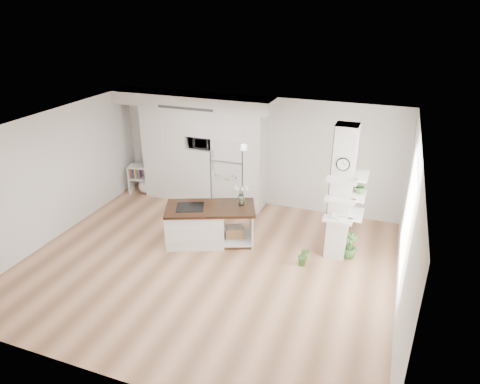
% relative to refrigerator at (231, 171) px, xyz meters
% --- Properties ---
extents(floor, '(7.00, 6.00, 0.01)m').
position_rel_refrigerator_xyz_m(floor, '(0.53, -2.68, -0.88)').
color(floor, tan).
rests_on(floor, ground).
extents(room, '(7.04, 6.04, 2.72)m').
position_rel_refrigerator_xyz_m(room, '(0.53, -2.68, 0.98)').
color(room, white).
rests_on(room, ground).
extents(cabinet_wall, '(4.00, 0.71, 2.70)m').
position_rel_refrigerator_xyz_m(cabinet_wall, '(-0.92, -0.01, 0.63)').
color(cabinet_wall, white).
rests_on(cabinet_wall, floor).
extents(refrigerator, '(0.78, 0.69, 1.75)m').
position_rel_refrigerator_xyz_m(refrigerator, '(0.00, 0.00, 0.00)').
color(refrigerator, silver).
rests_on(refrigerator, floor).
extents(column, '(0.69, 0.90, 2.70)m').
position_rel_refrigerator_xyz_m(column, '(2.90, -1.55, 0.48)').
color(column, silver).
rests_on(column, floor).
extents(window, '(0.00, 2.40, 2.40)m').
position_rel_refrigerator_xyz_m(window, '(4.00, -2.38, 0.62)').
color(window, white).
rests_on(window, room).
extents(pendant_light, '(0.12, 0.12, 0.10)m').
position_rel_refrigerator_xyz_m(pendant_light, '(2.23, -2.53, 1.24)').
color(pendant_light, white).
rests_on(pendant_light, room).
extents(kitchen_island, '(2.02, 1.50, 1.39)m').
position_rel_refrigerator_xyz_m(kitchen_island, '(0.08, -1.97, -0.44)').
color(kitchen_island, white).
rests_on(kitchen_island, floor).
extents(bookshelf, '(0.71, 0.50, 0.76)m').
position_rel_refrigerator_xyz_m(bookshelf, '(-2.45, -0.18, -0.55)').
color(bookshelf, white).
rests_on(bookshelf, floor).
extents(floor_plant_a, '(0.24, 0.20, 0.43)m').
position_rel_refrigerator_xyz_m(floor_plant_a, '(2.31, -2.11, -0.66)').
color(floor_plant_a, '#3B6E2C').
rests_on(floor_plant_a, floor).
extents(floor_plant_b, '(0.32, 0.32, 0.53)m').
position_rel_refrigerator_xyz_m(floor_plant_b, '(3.09, -1.50, -0.61)').
color(floor_plant_b, '#3B6E2C').
rests_on(floor_plant_b, floor).
extents(microwave, '(0.54, 0.37, 0.30)m').
position_rel_refrigerator_xyz_m(microwave, '(-0.75, -0.06, 0.69)').
color(microwave, '#2D2D2D').
rests_on(microwave, cabinet_wall).
extents(shelf_plant, '(0.27, 0.23, 0.30)m').
position_rel_refrigerator_xyz_m(shelf_plant, '(3.15, -1.38, 0.65)').
color(shelf_plant, '#3B6E2C').
rests_on(shelf_plant, column).
extents(decor_bowl, '(0.22, 0.22, 0.05)m').
position_rel_refrigerator_xyz_m(decor_bowl, '(2.82, -1.78, 0.13)').
color(decor_bowl, white).
rests_on(decor_bowl, column).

